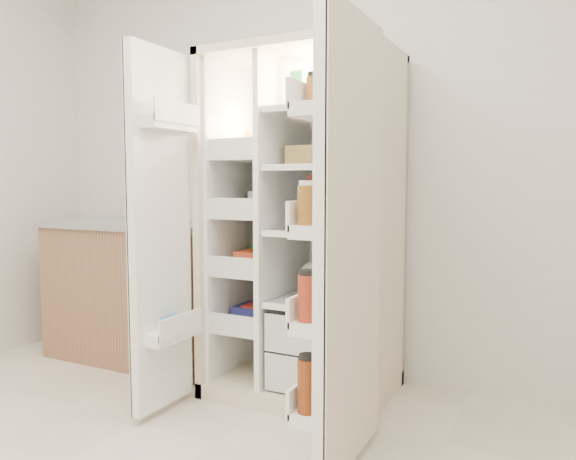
% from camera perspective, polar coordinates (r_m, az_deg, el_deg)
% --- Properties ---
extents(wall_back, '(4.00, 0.02, 2.70)m').
position_cam_1_polar(wall_back, '(3.28, 3.38, 8.85)').
color(wall_back, silver).
rests_on(wall_back, floor).
extents(refrigerator, '(0.92, 0.70, 1.80)m').
position_cam_1_polar(refrigerator, '(2.94, 2.37, -2.57)').
color(refrigerator, beige).
rests_on(refrigerator, floor).
extents(freezer_door, '(0.15, 0.40, 1.72)m').
position_cam_1_polar(freezer_door, '(2.69, -13.16, -0.17)').
color(freezer_door, white).
rests_on(freezer_door, floor).
extents(fridge_door, '(0.17, 0.58, 1.72)m').
position_cam_1_polar(fridge_door, '(2.11, 5.97, -1.89)').
color(fridge_door, white).
rests_on(fridge_door, floor).
extents(kitchen_counter, '(1.22, 0.65, 0.88)m').
position_cam_1_polar(kitchen_counter, '(3.65, -14.88, -6.00)').
color(kitchen_counter, '#916648').
rests_on(kitchen_counter, floor).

